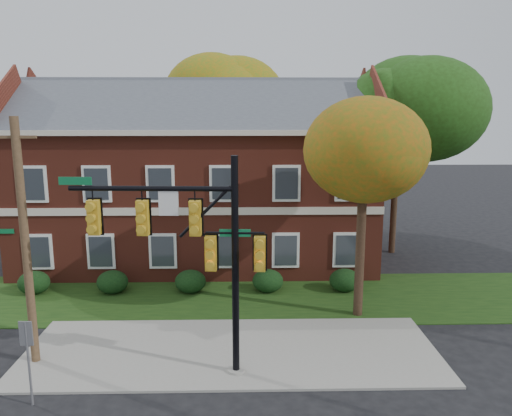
{
  "coord_description": "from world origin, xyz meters",
  "views": [
    {
      "loc": [
        0.48,
        -14.79,
        8.12
      ],
      "look_at": [
        0.88,
        3.0,
        4.62
      ],
      "focal_mm": 35.0,
      "sensor_mm": 36.0,
      "label": 1
    }
  ],
  "objects_px": {
    "utility_pole": "(25,244)",
    "apartment_building": "(199,169)",
    "hedge_center": "(190,281)",
    "sign_post": "(27,349)",
    "traffic_signal": "(194,242)",
    "hedge_far_left": "(34,283)",
    "hedge_left": "(112,282)",
    "tree_left_rear": "(3,139)",
    "hedge_far_right": "(345,280)",
    "tree_near_right": "(371,149)",
    "hedge_right": "(268,281)",
    "tree_right_rear": "(406,110)",
    "tree_far_rear": "(228,99)"
  },
  "relations": [
    {
      "from": "hedge_far_left",
      "to": "hedge_center",
      "type": "relative_size",
      "value": 1.0
    },
    {
      "from": "hedge_right",
      "to": "apartment_building",
      "type": "bearing_deg",
      "value": 123.67
    },
    {
      "from": "tree_near_right",
      "to": "tree_left_rear",
      "type": "height_order",
      "value": "tree_left_rear"
    },
    {
      "from": "tree_left_rear",
      "to": "sign_post",
      "type": "bearing_deg",
      "value": -64.11
    },
    {
      "from": "hedge_right",
      "to": "tree_right_rear",
      "type": "height_order",
      "value": "tree_right_rear"
    },
    {
      "from": "tree_near_right",
      "to": "hedge_far_left",
      "type": "bearing_deg",
      "value": 168.73
    },
    {
      "from": "hedge_far_right",
      "to": "tree_far_rear",
      "type": "distance_m",
      "value": 16.51
    },
    {
      "from": "tree_right_rear",
      "to": "tree_far_rear",
      "type": "xyz_separation_m",
      "value": [
        -9.97,
        6.98,
        0.72
      ]
    },
    {
      "from": "hedge_right",
      "to": "traffic_signal",
      "type": "relative_size",
      "value": 0.2
    },
    {
      "from": "tree_near_right",
      "to": "tree_far_rear",
      "type": "height_order",
      "value": "tree_far_rear"
    },
    {
      "from": "hedge_far_left",
      "to": "tree_near_right",
      "type": "xyz_separation_m",
      "value": [
        14.22,
        -2.83,
        6.14
      ]
    },
    {
      "from": "hedge_right",
      "to": "sign_post",
      "type": "height_order",
      "value": "sign_post"
    },
    {
      "from": "apartment_building",
      "to": "tree_left_rear",
      "type": "height_order",
      "value": "apartment_building"
    },
    {
      "from": "tree_far_rear",
      "to": "utility_pole",
      "type": "relative_size",
      "value": 1.45
    },
    {
      "from": "hedge_center",
      "to": "sign_post",
      "type": "distance_m",
      "value": 9.45
    },
    {
      "from": "hedge_center",
      "to": "traffic_signal",
      "type": "xyz_separation_m",
      "value": [
        0.95,
        -7.07,
        3.72
      ]
    },
    {
      "from": "hedge_center",
      "to": "tree_far_rear",
      "type": "height_order",
      "value": "tree_far_rear"
    },
    {
      "from": "hedge_left",
      "to": "tree_right_rear",
      "type": "height_order",
      "value": "tree_right_rear"
    },
    {
      "from": "utility_pole",
      "to": "apartment_building",
      "type": "bearing_deg",
      "value": 68.87
    },
    {
      "from": "hedge_far_right",
      "to": "tree_right_rear",
      "type": "relative_size",
      "value": 0.13
    },
    {
      "from": "hedge_far_right",
      "to": "tree_near_right",
      "type": "distance_m",
      "value": 6.77
    },
    {
      "from": "hedge_right",
      "to": "utility_pole",
      "type": "relative_size",
      "value": 0.18
    },
    {
      "from": "hedge_far_right",
      "to": "sign_post",
      "type": "bearing_deg",
      "value": -140.36
    },
    {
      "from": "apartment_building",
      "to": "traffic_signal",
      "type": "xyz_separation_m",
      "value": [
        0.95,
        -12.32,
        -0.74
      ]
    },
    {
      "from": "hedge_center",
      "to": "hedge_right",
      "type": "bearing_deg",
      "value": 0.0
    },
    {
      "from": "hedge_right",
      "to": "tree_right_rear",
      "type": "relative_size",
      "value": 0.13
    },
    {
      "from": "hedge_left",
      "to": "utility_pole",
      "type": "xyz_separation_m",
      "value": [
        -0.88,
        -6.29,
        3.51
      ]
    },
    {
      "from": "hedge_far_left",
      "to": "tree_right_rear",
      "type": "xyz_separation_m",
      "value": [
        18.31,
        6.11,
        7.6
      ]
    },
    {
      "from": "tree_near_right",
      "to": "tree_far_rear",
      "type": "distance_m",
      "value": 17.12
    },
    {
      "from": "hedge_far_left",
      "to": "utility_pole",
      "type": "bearing_deg",
      "value": -67.39
    },
    {
      "from": "hedge_right",
      "to": "tree_far_rear",
      "type": "height_order",
      "value": "tree_far_rear"
    },
    {
      "from": "hedge_center",
      "to": "hedge_far_right",
      "type": "xyz_separation_m",
      "value": [
        7.0,
        0.0,
        0.0
      ]
    },
    {
      "from": "tree_near_right",
      "to": "sign_post",
      "type": "xyz_separation_m",
      "value": [
        -10.72,
        -5.87,
        -4.97
      ]
    },
    {
      "from": "hedge_right",
      "to": "tree_left_rear",
      "type": "relative_size",
      "value": 0.16
    },
    {
      "from": "tree_right_rear",
      "to": "traffic_signal",
      "type": "xyz_separation_m",
      "value": [
        -10.36,
        -13.18,
        -3.88
      ]
    },
    {
      "from": "hedge_center",
      "to": "traffic_signal",
      "type": "height_order",
      "value": "traffic_signal"
    },
    {
      "from": "hedge_center",
      "to": "sign_post",
      "type": "height_order",
      "value": "sign_post"
    },
    {
      "from": "hedge_far_left",
      "to": "traffic_signal",
      "type": "bearing_deg",
      "value": -41.63
    },
    {
      "from": "hedge_right",
      "to": "tree_far_rear",
      "type": "xyz_separation_m",
      "value": [
        -2.16,
        13.09,
        8.32
      ]
    },
    {
      "from": "apartment_building",
      "to": "tree_far_rear",
      "type": "bearing_deg",
      "value": 80.29
    },
    {
      "from": "apartment_building",
      "to": "traffic_signal",
      "type": "relative_size",
      "value": 2.75
    },
    {
      "from": "hedge_right",
      "to": "tree_right_rear",
      "type": "xyz_separation_m",
      "value": [
        7.81,
        6.11,
        7.6
      ]
    },
    {
      "from": "hedge_left",
      "to": "tree_left_rear",
      "type": "height_order",
      "value": "tree_left_rear"
    },
    {
      "from": "hedge_left",
      "to": "apartment_building",
      "type": "bearing_deg",
      "value": 56.33
    },
    {
      "from": "apartment_building",
      "to": "hedge_far_right",
      "type": "height_order",
      "value": "apartment_building"
    },
    {
      "from": "tree_near_right",
      "to": "tree_right_rear",
      "type": "xyz_separation_m",
      "value": [
        4.09,
        8.95,
        1.45
      ]
    },
    {
      "from": "hedge_far_right",
      "to": "utility_pole",
      "type": "distance_m",
      "value": 13.47
    },
    {
      "from": "hedge_right",
      "to": "tree_near_right",
      "type": "bearing_deg",
      "value": -37.28
    },
    {
      "from": "hedge_left",
      "to": "sign_post",
      "type": "bearing_deg",
      "value": -90.0
    },
    {
      "from": "hedge_right",
      "to": "traffic_signal",
      "type": "height_order",
      "value": "traffic_signal"
    }
  ]
}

